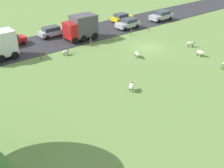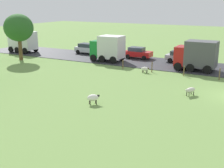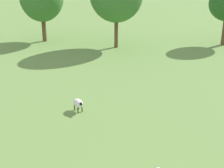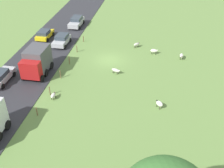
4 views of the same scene
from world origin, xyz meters
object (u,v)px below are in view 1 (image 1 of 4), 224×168
at_px(sheep_0, 200,52).
at_px(car_0, 122,17).
at_px(truck_1, 81,27).
at_px(sheep_2, 191,43).
at_px(sheep_1, 66,52).
at_px(sheep_5, 132,86).
at_px(car_5, 11,40).
at_px(sheep_4, 137,54).
at_px(car_3, 53,31).
at_px(car_1, 128,23).
at_px(car_2, 162,16).

bearing_deg(sheep_0, car_0, -7.02).
height_order(truck_1, car_0, truck_1).
height_order(sheep_0, sheep_2, sheep_0).
bearing_deg(sheep_0, sheep_1, 50.67).
xyz_separation_m(sheep_5, car_0, (19.72, -15.27, 0.29)).
bearing_deg(car_5, truck_1, -112.47).
xyz_separation_m(sheep_4, car_3, (14.06, 4.67, 0.37)).
bearing_deg(car_0, car_1, 154.82).
bearing_deg(sheep_5, sheep_2, -74.48).
bearing_deg(truck_1, sheep_4, -169.63).
height_order(sheep_2, truck_1, truck_1).
xyz_separation_m(sheep_0, car_5, (18.88, 17.84, 0.38)).
relative_size(car_2, car_3, 1.03).
height_order(sheep_2, car_1, car_1).
height_order(sheep_0, truck_1, truck_1).
relative_size(sheep_0, sheep_4, 0.86).
distance_m(sheep_1, sheep_5, 12.34).
bearing_deg(sheep_5, sheep_4, -46.40).
relative_size(sheep_4, car_1, 0.32).
relative_size(sheep_0, car_0, 0.29).
bearing_deg(car_0, sheep_5, 142.25).
height_order(sheep_0, sheep_5, sheep_5).
bearing_deg(sheep_0, sheep_2, -31.73).
height_order(car_1, car_5, car_5).
bearing_deg(sheep_4, car_1, -35.69).
bearing_deg(sheep_5, car_5, 13.53).
bearing_deg(car_5, car_3, -90.36).
bearing_deg(car_5, sheep_0, -136.62).
bearing_deg(car_3, sheep_4, -161.61).
bearing_deg(sheep_4, sheep_5, 133.60).
distance_m(sheep_5, car_5, 20.71).
height_order(sheep_1, sheep_5, sheep_5).
distance_m(sheep_1, car_5, 8.93).
bearing_deg(car_3, sheep_2, -140.67).
distance_m(sheep_4, car_1, 12.42).
bearing_deg(truck_1, car_0, -72.37).
bearing_deg(sheep_5, car_0, -37.75).
distance_m(car_1, car_2, 8.06).
relative_size(sheep_0, sheep_5, 1.08).
height_order(sheep_1, car_1, car_1).
bearing_deg(sheep_0, car_1, -2.22).
bearing_deg(sheep_0, car_5, 43.38).
xyz_separation_m(sheep_4, car_1, (10.08, -7.24, 0.39)).
bearing_deg(car_2, car_0, 59.71).
distance_m(sheep_2, car_1, 12.07).
height_order(sheep_5, car_3, car_3).
bearing_deg(car_5, sheep_4, -141.61).
relative_size(sheep_1, car_0, 0.26).
height_order(sheep_5, truck_1, truck_1).
distance_m(car_0, car_2, 7.36).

